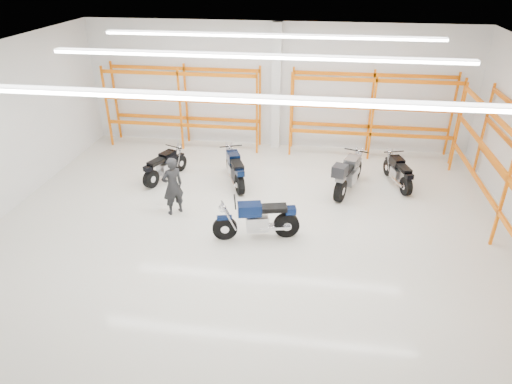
# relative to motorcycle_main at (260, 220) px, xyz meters

# --- Properties ---
(ground) EXTENTS (14.00, 14.00, 0.00)m
(ground) POSITION_rel_motorcycle_main_xyz_m (-0.26, 0.50, -0.52)
(ground) COLOR beige
(ground) RESTS_ON ground
(room_shell) EXTENTS (14.02, 12.02, 4.51)m
(room_shell) POSITION_rel_motorcycle_main_xyz_m (-0.26, 0.52, 2.77)
(room_shell) COLOR white
(room_shell) RESTS_ON ground
(motorcycle_main) EXTENTS (2.21, 0.84, 1.10)m
(motorcycle_main) POSITION_rel_motorcycle_main_xyz_m (0.00, 0.00, 0.00)
(motorcycle_main) COLOR black
(motorcycle_main) RESTS_ON ground
(motorcycle_back_a) EXTENTS (0.97, 1.90, 0.98)m
(motorcycle_back_a) POSITION_rel_motorcycle_main_xyz_m (-3.51, 2.91, -0.05)
(motorcycle_back_a) COLOR black
(motorcycle_back_a) RESTS_ON ground
(motorcycle_back_b) EXTENTS (1.04, 2.08, 1.08)m
(motorcycle_back_b) POSITION_rel_motorcycle_main_xyz_m (-1.19, 2.93, -0.01)
(motorcycle_back_b) COLOR black
(motorcycle_back_b) RESTS_ON ground
(motorcycle_back_c) EXTENTS (1.15, 2.33, 1.23)m
(motorcycle_back_c) POSITION_rel_motorcycle_main_xyz_m (2.28, 2.85, 0.07)
(motorcycle_back_c) COLOR black
(motorcycle_back_c) RESTS_ON ground
(motorcycle_back_d) EXTENTS (0.79, 1.91, 0.96)m
(motorcycle_back_d) POSITION_rel_motorcycle_main_xyz_m (3.90, 3.53, -0.07)
(motorcycle_back_d) COLOR black
(motorcycle_back_d) RESTS_ON ground
(standing_man) EXTENTS (0.73, 0.72, 1.69)m
(standing_man) POSITION_rel_motorcycle_main_xyz_m (-2.56, 0.91, 0.33)
(standing_man) COLOR black
(standing_man) RESTS_ON ground
(structural_column) EXTENTS (0.32, 0.32, 4.50)m
(structural_column) POSITION_rel_motorcycle_main_xyz_m (-0.26, 6.32, 1.73)
(structural_column) COLOR white
(structural_column) RESTS_ON ground
(pallet_racking_back_left) EXTENTS (5.67, 0.87, 3.00)m
(pallet_racking_back_left) POSITION_rel_motorcycle_main_xyz_m (-3.66, 5.98, 1.27)
(pallet_racking_back_left) COLOR #D7630D
(pallet_racking_back_left) RESTS_ON ground
(pallet_racking_back_right) EXTENTS (5.67, 0.87, 3.00)m
(pallet_racking_back_right) POSITION_rel_motorcycle_main_xyz_m (3.14, 5.98, 1.27)
(pallet_racking_back_right) COLOR #D7630D
(pallet_racking_back_right) RESTS_ON ground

